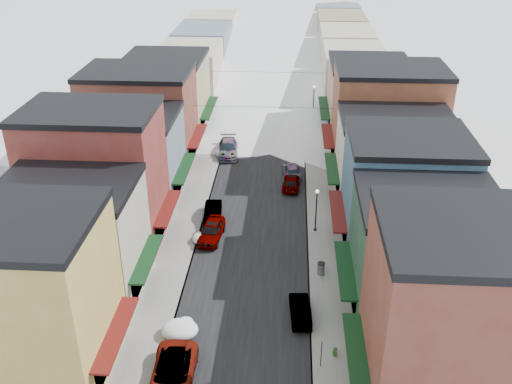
# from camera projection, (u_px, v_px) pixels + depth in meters

# --- Properties ---
(road) EXTENTS (10.00, 160.00, 0.01)m
(road) POSITION_uv_depth(u_px,v_px,m) (270.00, 103.00, 87.13)
(road) COLOR black
(road) RESTS_ON ground
(sidewalk_left) EXTENTS (3.20, 160.00, 0.15)m
(sidewalk_left) POSITION_uv_depth(u_px,v_px,m) (227.00, 102.00, 87.46)
(sidewalk_left) COLOR gray
(sidewalk_left) RESTS_ON ground
(sidewalk_right) EXTENTS (3.20, 160.00, 0.15)m
(sidewalk_right) POSITION_uv_depth(u_px,v_px,m) (313.00, 104.00, 86.73)
(sidewalk_right) COLOR gray
(sidewalk_right) RESTS_ON ground
(curb_left) EXTENTS (0.10, 160.00, 0.15)m
(curb_left) POSITION_uv_depth(u_px,v_px,m) (237.00, 102.00, 87.38)
(curb_left) COLOR slate
(curb_left) RESTS_ON ground
(curb_right) EXTENTS (0.10, 160.00, 0.15)m
(curb_right) POSITION_uv_depth(u_px,v_px,m) (303.00, 103.00, 86.81)
(curb_right) COLOR slate
(curb_right) RESTS_ON ground
(bldg_l_yellow) EXTENTS (11.30, 8.70, 11.50)m
(bldg_l_yellow) POSITION_uv_depth(u_px,v_px,m) (23.00, 298.00, 35.59)
(bldg_l_yellow) COLOR gold
(bldg_l_yellow) RESTS_ON ground
(bldg_l_cream) EXTENTS (11.30, 8.20, 9.50)m
(bldg_l_cream) POSITION_uv_depth(u_px,v_px,m) (73.00, 239.00, 43.58)
(bldg_l_cream) COLOR #B7AC93
(bldg_l_cream) RESTS_ON ground
(bldg_l_brick_near) EXTENTS (12.30, 8.20, 12.50)m
(bldg_l_brick_near) POSITION_uv_depth(u_px,v_px,m) (97.00, 176.00, 50.01)
(bldg_l_brick_near) COLOR maroon
(bldg_l_brick_near) RESTS_ON ground
(bldg_l_grayblue) EXTENTS (11.30, 9.20, 9.00)m
(bldg_l_grayblue) POSITION_uv_depth(u_px,v_px,m) (129.00, 155.00, 58.32)
(bldg_l_grayblue) COLOR slate
(bldg_l_grayblue) RESTS_ON ground
(bldg_l_brick_far) EXTENTS (13.30, 9.20, 11.00)m
(bldg_l_brick_far) POSITION_uv_depth(u_px,v_px,m) (140.00, 116.00, 65.89)
(bldg_l_brick_far) COLOR brown
(bldg_l_brick_far) RESTS_ON ground
(bldg_l_tan) EXTENTS (11.30, 11.20, 10.00)m
(bldg_l_tan) POSITION_uv_depth(u_px,v_px,m) (167.00, 94.00, 74.93)
(bldg_l_tan) COLOR tan
(bldg_l_tan) RESTS_ON ground
(bldg_r_brick_near) EXTENTS (12.30, 9.20, 12.50)m
(bldg_r_brick_near) POSITION_uv_depth(u_px,v_px,m) (467.00, 320.00, 32.97)
(bldg_r_brick_near) COLOR brown
(bldg_r_brick_near) RESTS_ON ground
(bldg_r_green) EXTENTS (11.30, 9.20, 9.50)m
(bldg_r_green) POSITION_uv_depth(u_px,v_px,m) (424.00, 255.00, 41.67)
(bldg_r_green) COLOR #1D3D2B
(bldg_r_green) RESTS_ON ground
(bldg_r_blue) EXTENTS (11.30, 9.20, 10.50)m
(bldg_r_blue) POSITION_uv_depth(u_px,v_px,m) (404.00, 192.00, 49.41)
(bldg_r_blue) COLOR #325A71
(bldg_r_blue) RESTS_ON ground
(bldg_r_cream) EXTENTS (12.30, 9.20, 9.00)m
(bldg_r_cream) POSITION_uv_depth(u_px,v_px,m) (393.00, 158.00, 57.71)
(bldg_r_cream) COLOR beige
(bldg_r_cream) RESTS_ON ground
(bldg_r_brick_far) EXTENTS (13.30, 9.20, 11.50)m
(bldg_r_brick_far) POSITION_uv_depth(u_px,v_px,m) (387.00, 116.00, 65.08)
(bldg_r_brick_far) COLOR brown
(bldg_r_brick_far) RESTS_ON ground
(bldg_r_tan) EXTENTS (11.30, 11.20, 9.50)m
(bldg_r_tan) POSITION_uv_depth(u_px,v_px,m) (368.00, 97.00, 74.46)
(bldg_r_tan) COLOR tan
(bldg_r_tan) RESTS_ON ground
(distant_blocks) EXTENTS (34.00, 55.00, 8.00)m
(distant_blocks) POSITION_uv_depth(u_px,v_px,m) (275.00, 43.00, 105.67)
(distant_blocks) COLOR gray
(distant_blocks) RESTS_ON ground
(overhead_cables) EXTENTS (16.40, 15.04, 0.04)m
(overhead_cables) POSITION_uv_depth(u_px,v_px,m) (267.00, 88.00, 73.20)
(overhead_cables) COLOR black
(overhead_cables) RESTS_ON ground
(car_white_suv) EXTENTS (2.94, 6.06, 1.66)m
(car_white_suv) POSITION_uv_depth(u_px,v_px,m) (172.00, 375.00, 36.45)
(car_white_suv) COLOR #BCBCBE
(car_white_suv) RESTS_ON ground
(car_silver_sedan) EXTENTS (2.41, 4.97, 1.64)m
(car_silver_sedan) POSITION_uv_depth(u_px,v_px,m) (211.00, 231.00, 52.23)
(car_silver_sedan) COLOR gray
(car_silver_sedan) RESTS_ON ground
(car_dark_hatch) EXTENTS (1.84, 4.54, 1.47)m
(car_dark_hatch) POSITION_uv_depth(u_px,v_px,m) (213.00, 213.00, 55.35)
(car_dark_hatch) COLOR black
(car_dark_hatch) RESTS_ON ground
(car_silver_wagon) EXTENTS (2.85, 5.93, 1.67)m
(car_silver_wagon) POSITION_uv_depth(u_px,v_px,m) (228.00, 148.00, 69.34)
(car_silver_wagon) COLOR #969A9E
(car_silver_wagon) RESTS_ON ground
(car_green_sedan) EXTENTS (1.77, 4.24, 1.37)m
(car_green_sedan) POSITION_uv_depth(u_px,v_px,m) (300.00, 310.00, 42.41)
(car_green_sedan) COLOR black
(car_green_sedan) RESTS_ON ground
(car_gray_suv) EXTENTS (2.23, 4.67, 1.54)m
(car_gray_suv) POSITION_uv_depth(u_px,v_px,m) (292.00, 181.00, 61.49)
(car_gray_suv) COLOR gray
(car_gray_suv) RESTS_ON ground
(car_black_sedan) EXTENTS (2.40, 4.84, 1.35)m
(car_black_sedan) POSITION_uv_depth(u_px,v_px,m) (292.00, 171.00, 64.03)
(car_black_sedan) COLOR black
(car_black_sedan) RESTS_ON ground
(car_lane_silver) EXTENTS (2.34, 4.83, 1.59)m
(car_lane_silver) POSITION_uv_depth(u_px,v_px,m) (267.00, 93.00, 88.91)
(car_lane_silver) COLOR #96999D
(car_lane_silver) RESTS_ON ground
(car_lane_white) EXTENTS (2.69, 5.05, 1.35)m
(car_lane_white) POSITION_uv_depth(u_px,v_px,m) (282.00, 83.00, 94.48)
(car_lane_white) COLOR silver
(car_lane_white) RESTS_ON ground
(parking_sign) EXTENTS (0.10, 0.28, 2.10)m
(parking_sign) POSITION_uv_depth(u_px,v_px,m) (321.00, 352.00, 37.48)
(parking_sign) COLOR black
(parking_sign) RESTS_ON sidewalk_right
(trash_can) EXTENTS (0.64, 0.64, 1.09)m
(trash_can) POSITION_uv_depth(u_px,v_px,m) (321.00, 268.00, 47.10)
(trash_can) COLOR slate
(trash_can) RESTS_ON sidewalk_right
(streetlamp_near) EXTENTS (0.35, 0.35, 4.27)m
(streetlamp_near) POSITION_uv_depth(u_px,v_px,m) (316.00, 205.00, 52.36)
(streetlamp_near) COLOR black
(streetlamp_near) RESTS_ON sidewalk_right
(streetlamp_far) EXTENTS (0.40, 0.40, 4.83)m
(streetlamp_far) POSITION_uv_depth(u_px,v_px,m) (314.00, 98.00, 79.27)
(streetlamp_far) COLOR black
(streetlamp_far) RESTS_ON sidewalk_right
(planter_far) EXTENTS (0.45, 0.45, 0.65)m
(planter_far) POSITION_uv_depth(u_px,v_px,m) (335.00, 352.00, 38.79)
(planter_far) COLOR #3C662E
(planter_far) RESTS_ON sidewalk_right
(snow_pile_near) EXTENTS (2.65, 2.83, 1.12)m
(snow_pile_near) POSITION_uv_depth(u_px,v_px,m) (180.00, 329.00, 40.74)
(snow_pile_near) COLOR white
(snow_pile_near) RESTS_ON ground
(snow_pile_mid) EXTENTS (2.31, 2.62, 0.98)m
(snow_pile_mid) POSITION_uv_depth(u_px,v_px,m) (205.00, 238.00, 51.81)
(snow_pile_mid) COLOR white
(snow_pile_mid) RESTS_ON ground
(snow_pile_far) EXTENTS (2.48, 2.72, 1.05)m
(snow_pile_far) POSITION_uv_depth(u_px,v_px,m) (225.00, 153.00, 69.01)
(snow_pile_far) COLOR white
(snow_pile_far) RESTS_ON ground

